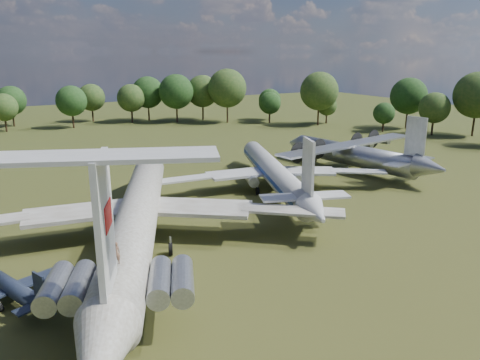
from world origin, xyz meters
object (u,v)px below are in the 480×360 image
tu104_jet (274,177)px  small_prop_west (14,292)px  il62_airliner (138,223)px  person_on_il62 (116,253)px  an12_transport (352,158)px

tu104_jet → small_prop_west: (-36.75, -16.77, -1.27)m
il62_airliner → person_on_il62: (-5.98, -14.94, 3.72)m
an12_transport → il62_airliner: bearing=-170.6°
il62_airliner → small_prop_west: 14.20m
small_prop_west → tu104_jet: bearing=2.3°
il62_airliner → small_prop_west: (-12.65, -6.19, -1.83)m
il62_airliner → person_on_il62: person_on_il62 is taller
il62_airliner → an12_transport: il62_airliner is taller
tu104_jet → an12_transport: size_ratio=1.29×
small_prop_west → person_on_il62: bearing=-74.9°
tu104_jet → an12_transport: (19.14, 4.22, 0.04)m
person_on_il62 → small_prop_west: bearing=-54.2°
il62_airliner → tu104_jet: (24.10, 10.58, -0.56)m
small_prop_west → person_on_il62: 12.32m
tu104_jet → an12_transport: 19.60m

